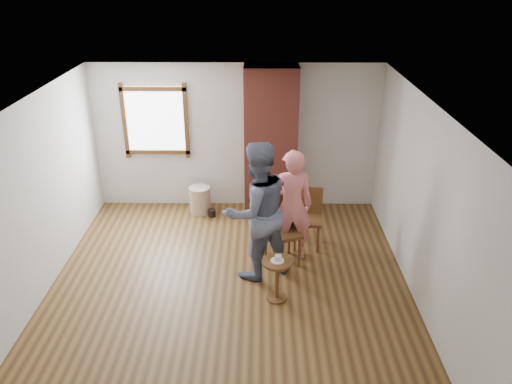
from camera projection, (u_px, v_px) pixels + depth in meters
ground at (229, 292)px, 6.85m from camera, size 5.50×5.50×0.00m
room_shell at (224, 153)px, 6.63m from camera, size 5.04×5.52×2.62m
brick_chimney at (271, 142)px, 8.55m from camera, size 0.90×0.50×2.60m
stoneware_crock at (200, 200)px, 8.92m from camera, size 0.42×0.42×0.48m
dark_pot at (212, 213)px, 8.84m from camera, size 0.14×0.14×0.14m
dining_chair_left at (281, 227)px, 7.37m from camera, size 0.60×0.60×1.01m
dining_chair_right at (308, 214)px, 7.81m from camera, size 0.49×0.49×0.94m
side_table at (277, 273)px, 6.56m from camera, size 0.40×0.40×0.60m
cake_plate at (277, 261)px, 6.47m from camera, size 0.18×0.18×0.01m
cake_slice at (278, 258)px, 6.46m from camera, size 0.08×0.07×0.06m
man at (256, 211)px, 6.85m from camera, size 1.23×1.15×2.02m
person_pink at (292, 206)px, 7.31m from camera, size 0.67×0.47×1.74m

